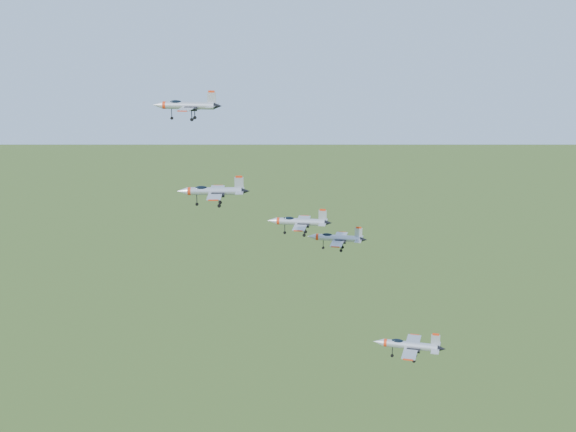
# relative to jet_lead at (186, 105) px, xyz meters

# --- Properties ---
(jet_lead) EXTENTS (13.11, 10.80, 3.51)m
(jet_lead) POSITION_rel_jet_lead_xyz_m (0.00, 0.00, 0.00)
(jet_lead) COLOR #9FA3AC
(jet_left_high) EXTENTS (10.90, 8.96, 2.92)m
(jet_left_high) POSITION_rel_jet_lead_xyz_m (23.31, -15.75, -16.74)
(jet_left_high) COLOR #9FA3AC
(jet_right_high) EXTENTS (10.52, 8.81, 2.82)m
(jet_right_high) POSITION_rel_jet_lead_xyz_m (13.48, -34.09, -7.44)
(jet_right_high) COLOR #9FA3AC
(jet_left_low) EXTENTS (10.55, 8.69, 2.82)m
(jet_left_low) POSITION_rel_jet_lead_xyz_m (29.07, -10.15, -21.00)
(jet_left_low) COLOR #9FA3AC
(jet_right_low) EXTENTS (10.77, 8.94, 2.88)m
(jet_right_low) POSITION_rel_jet_lead_xyz_m (42.17, -32.18, -30.21)
(jet_right_low) COLOR #9FA3AC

